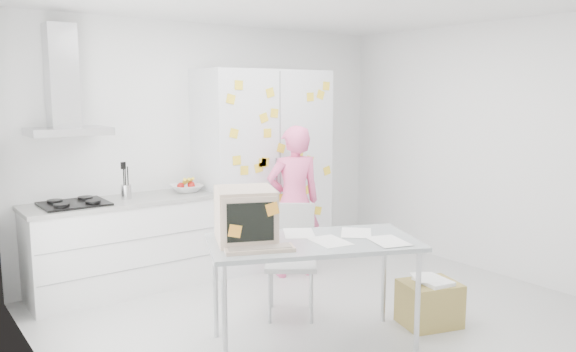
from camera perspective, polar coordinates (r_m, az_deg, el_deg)
floor at (r=5.12m, az=4.03°, el=-14.09°), size 4.50×4.00×0.02m
walls at (r=5.33m, az=-0.83°, el=1.99°), size 4.52×4.01×2.70m
counter_run at (r=5.81m, az=-16.35°, el=-6.65°), size 1.84×0.63×1.28m
range_hood at (r=5.61m, az=-21.85°, el=7.94°), size 0.70×0.48×1.01m
tall_cabinet at (r=6.39m, az=-2.51°, el=0.81°), size 1.50×0.68×2.20m
person at (r=5.95m, az=0.59°, el=-2.62°), size 0.68×0.54×1.61m
desk at (r=4.22m, az=-1.76°, el=-5.31°), size 1.75×1.34×1.25m
chair at (r=5.01m, az=0.30°, el=-7.77°), size 0.61×0.61×0.97m
cardboard_box at (r=5.01m, az=14.18°, el=-12.37°), size 0.55×0.49×0.41m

